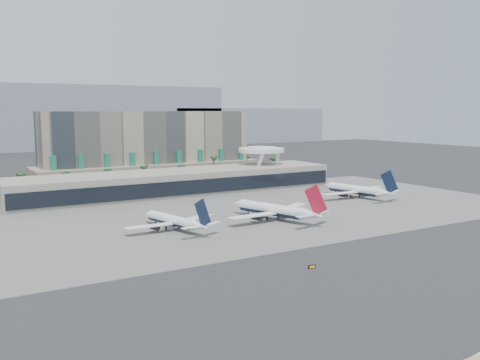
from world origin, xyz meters
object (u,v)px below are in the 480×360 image
airliner_centre (274,210)px  taxiway_sign (312,267)px  service_vehicle_b (307,214)px  airliner_right (357,190)px  airliner_left (174,221)px  service_vehicle_a (168,226)px

airliner_centre → taxiway_sign: bearing=-132.4°
airliner_centre → service_vehicle_b: size_ratio=11.29×
airliner_centre → airliner_right: (65.39, 23.43, -0.16)m
airliner_right → taxiway_sign: bearing=-147.5°
airliner_left → service_vehicle_b: bearing=-17.1°
airliner_right → service_vehicle_a: airliner_right is taller
service_vehicle_b → taxiway_sign: bearing=-147.8°
airliner_centre → service_vehicle_a: airliner_centre is taller
airliner_left → service_vehicle_a: 3.18m
airliner_centre → airliner_right: 69.46m
service_vehicle_a → taxiway_sign: 65.88m
airliner_left → airliner_centre: 41.09m
airliner_centre → service_vehicle_a: size_ratio=9.87×
airliner_left → airliner_right: size_ratio=0.87×
airliner_left → service_vehicle_a: (-1.63, 1.52, -2.27)m
service_vehicle_a → taxiway_sign: bearing=-89.1°
airliner_left → airliner_right: 108.00m
service_vehicle_a → airliner_right: bearing=-2.2°
airliner_centre → airliner_right: airliner_centre is taller
airliner_right → service_vehicle_a: size_ratio=9.69×
service_vehicle_b → taxiway_sign: (-44.00, -57.87, -0.52)m
airliner_centre → airliner_right: size_ratio=1.02×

